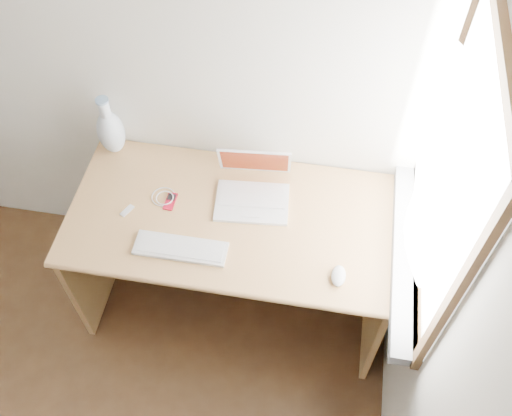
% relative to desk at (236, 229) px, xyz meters
% --- Properties ---
extents(back_wall, '(3.50, 0.04, 2.60)m').
position_rel_desk_xyz_m(back_wall, '(-0.94, 0.28, 0.76)').
color(back_wall, white).
rests_on(back_wall, floor).
extents(window, '(0.11, 0.99, 1.10)m').
position_rel_desk_xyz_m(window, '(0.78, -0.17, 0.73)').
color(window, white).
rests_on(window, right_wall).
extents(desk, '(1.45, 0.72, 0.76)m').
position_rel_desk_xyz_m(desk, '(0.00, 0.00, 0.00)').
color(desk, tan).
rests_on(desk, floor).
extents(laptop, '(0.34, 0.30, 0.22)m').
position_rel_desk_xyz_m(laptop, '(0.08, 0.04, 0.27)').
color(laptop, white).
rests_on(laptop, desk).
extents(external_keyboard, '(0.39, 0.12, 0.02)m').
position_rel_desk_xyz_m(external_keyboard, '(-0.18, -0.29, 0.23)').
color(external_keyboard, white).
rests_on(external_keyboard, desk).
extents(mouse, '(0.06, 0.10, 0.04)m').
position_rel_desk_xyz_m(mouse, '(0.49, -0.32, 0.24)').
color(mouse, white).
rests_on(mouse, desk).
extents(ipod, '(0.05, 0.10, 0.01)m').
position_rel_desk_xyz_m(ipod, '(-0.29, -0.05, 0.23)').
color(ipod, '#A60B23').
rests_on(ipod, desk).
extents(cable_coil, '(0.14, 0.14, 0.01)m').
position_rel_desk_xyz_m(cable_coil, '(-0.32, -0.03, 0.22)').
color(cable_coil, white).
rests_on(cable_coil, desk).
extents(remote, '(0.05, 0.07, 0.01)m').
position_rel_desk_xyz_m(remote, '(-0.46, -0.14, 0.22)').
color(remote, white).
rests_on(remote, desk).
extents(vase, '(0.13, 0.13, 0.32)m').
position_rel_desk_xyz_m(vase, '(-0.63, 0.21, 0.35)').
color(vase, white).
rests_on(vase, desk).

